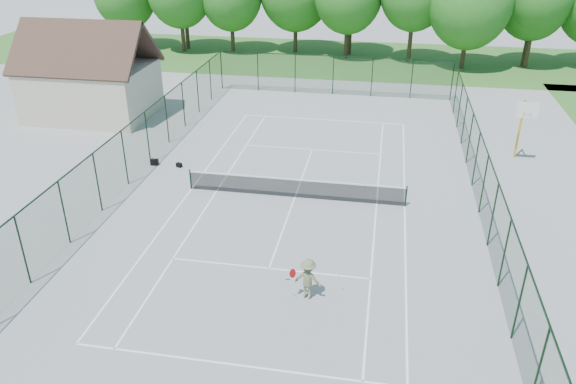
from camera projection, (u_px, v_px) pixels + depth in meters
name	position (u px, v px, depth m)	size (l,w,h in m)	color
ground	(295.00, 197.00, 28.47)	(140.00, 140.00, 0.00)	gray
grass_far	(345.00, 58.00, 54.81)	(80.00, 16.00, 0.01)	#396C28
court_lines	(295.00, 197.00, 28.47)	(11.05, 23.85, 0.01)	white
tennis_net	(295.00, 187.00, 28.21)	(11.08, 0.08, 1.10)	black
fence_enclosure	(295.00, 169.00, 27.76)	(18.05, 36.05, 3.02)	#1A3A1F
utility_building	(89.00, 72.00, 38.34)	(8.60, 6.27, 6.63)	beige
basketball_goal	(524.00, 119.00, 31.42)	(1.20, 1.43, 3.65)	gold
sports_bag_a	(155.00, 162.00, 31.98)	(0.43, 0.26, 0.34)	black
sports_bag_b	(179.00, 165.00, 31.74)	(0.32, 0.20, 0.25)	black
tennis_player	(308.00, 279.00, 20.81)	(1.99, 0.95, 1.65)	#676C4B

